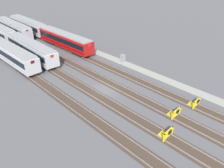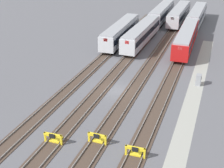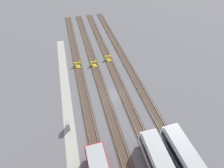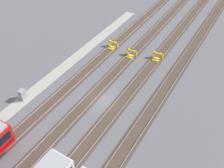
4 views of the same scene
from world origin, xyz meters
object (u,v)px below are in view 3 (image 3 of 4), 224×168
bumper_stop_near_inner_track (94,64)px  bumper_stop_middle_track (108,58)px  bumper_stop_nearest_track (78,65)px  electrical_cabinet (68,125)px

bumper_stop_near_inner_track → bumper_stop_middle_track: size_ratio=1.00×
bumper_stop_nearest_track → electrical_cabinet: (18.08, -3.98, 0.29)m
bumper_stop_near_inner_track → electrical_cabinet: bearing=-25.2°
electrical_cabinet → bumper_stop_nearest_track: bearing=167.6°
electrical_cabinet → bumper_stop_middle_track: bearing=146.7°
bumper_stop_middle_track → electrical_cabinet: electrical_cabinet is taller
bumper_stop_nearest_track → bumper_stop_middle_track: (-0.76, 8.40, 0.00)m
bumper_stop_nearest_track → electrical_cabinet: size_ratio=1.25×
bumper_stop_near_inner_track → electrical_cabinet: electrical_cabinet is taller
bumper_stop_middle_track → bumper_stop_nearest_track: bearing=-84.9°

